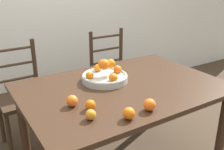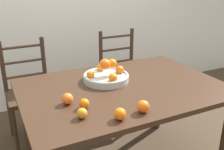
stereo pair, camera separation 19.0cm
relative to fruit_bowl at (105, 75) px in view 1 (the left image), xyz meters
name	(u,v)px [view 1 (the left image)]	position (x,y,z in m)	size (l,w,h in m)	color
dining_table	(123,98)	(0.07, -0.15, -0.15)	(1.47, 1.02, 0.78)	#382316
fruit_bowl	(105,75)	(0.00, 0.00, 0.00)	(0.35, 0.35, 0.18)	#B2B7B2
orange_loose_0	(129,113)	(-0.17, -0.56, -0.01)	(0.07, 0.07, 0.07)	orange
orange_loose_1	(90,105)	(-0.31, -0.34, -0.02)	(0.06, 0.06, 0.06)	orange
orange_loose_2	(72,101)	(-0.38, -0.24, -0.01)	(0.07, 0.07, 0.07)	orange
orange_loose_3	(150,105)	(-0.01, -0.54, -0.01)	(0.07, 0.07, 0.07)	orange
orange_loose_4	(91,115)	(-0.36, -0.45, -0.02)	(0.06, 0.06, 0.06)	orange
chair_left	(22,99)	(-0.50, 0.67, -0.35)	(0.43, 0.41, 0.99)	#382619
chair_right	(113,78)	(0.49, 0.67, -0.35)	(0.43, 0.41, 0.99)	#382619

